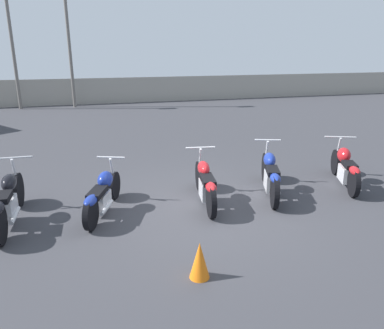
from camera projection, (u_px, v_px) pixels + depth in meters
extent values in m
plane|color=#38383D|center=(203.00, 207.00, 7.42)|extent=(60.00, 60.00, 0.00)
cube|color=#9E998E|center=(124.00, 90.00, 21.02)|extent=(40.00, 0.04, 1.41)
cylinder|color=slate|center=(68.00, 31.00, 18.63)|extent=(0.16, 0.16, 7.55)
cylinder|color=slate|center=(12.00, 45.00, 18.24)|extent=(0.16, 0.16, 6.26)
cylinder|color=black|center=(18.00, 190.00, 7.41)|extent=(0.12, 0.68, 0.68)
cube|color=silver|center=(9.00, 209.00, 6.61)|extent=(0.22, 0.57, 0.37)
ellipsoid|color=black|center=(9.00, 183.00, 6.74)|extent=(0.26, 0.54, 0.29)
cube|color=black|center=(3.00, 197.00, 6.26)|extent=(0.25, 0.47, 0.10)
cylinder|color=silver|center=(12.00, 158.00, 7.11)|extent=(0.73, 0.06, 0.04)
cylinder|color=silver|center=(15.00, 174.00, 7.26)|extent=(0.06, 0.26, 0.67)
cylinder|color=silver|center=(15.00, 215.00, 6.51)|extent=(0.09, 0.64, 0.07)
cylinder|color=black|center=(114.00, 185.00, 7.78)|extent=(0.30, 0.57, 0.58)
cylinder|color=black|center=(91.00, 214.00, 6.44)|extent=(0.30, 0.57, 0.58)
cube|color=silver|center=(103.00, 201.00, 7.05)|extent=(0.37, 0.54, 0.32)
ellipsoid|color=navy|center=(105.00, 180.00, 7.18)|extent=(0.42, 0.53, 0.31)
cube|color=black|center=(97.00, 193.00, 6.75)|extent=(0.43, 0.62, 0.10)
ellipsoid|color=navy|center=(91.00, 201.00, 6.42)|extent=(0.34, 0.48, 0.16)
cylinder|color=silver|center=(111.00, 157.00, 7.49)|extent=(0.54, 0.23, 0.04)
cylinder|color=silver|center=(113.00, 172.00, 7.64)|extent=(0.13, 0.25, 0.62)
cylinder|color=silver|center=(107.00, 207.00, 6.93)|extent=(0.28, 0.60, 0.07)
cylinder|color=black|center=(199.00, 176.00, 8.27)|extent=(0.19, 0.65, 0.64)
cylinder|color=black|center=(211.00, 201.00, 6.91)|extent=(0.19, 0.65, 0.64)
cube|color=silver|center=(205.00, 190.00, 7.53)|extent=(0.27, 0.54, 0.35)
ellipsoid|color=red|center=(204.00, 168.00, 7.65)|extent=(0.31, 0.56, 0.28)
cube|color=black|center=(208.00, 180.00, 7.20)|extent=(0.32, 0.63, 0.10)
ellipsoid|color=red|center=(211.00, 187.00, 6.88)|extent=(0.26, 0.46, 0.16)
cylinder|color=silver|center=(200.00, 148.00, 7.97)|extent=(0.63, 0.12, 0.04)
cylinder|color=silver|center=(200.00, 162.00, 8.12)|extent=(0.08, 0.26, 0.65)
cylinder|color=silver|center=(213.00, 195.00, 7.43)|extent=(0.15, 0.57, 0.07)
cylinder|color=black|center=(265.00, 167.00, 8.81)|extent=(0.32, 0.66, 0.66)
cylinder|color=black|center=(275.00, 192.00, 7.30)|extent=(0.32, 0.66, 0.66)
cube|color=silver|center=(270.00, 181.00, 7.99)|extent=(0.38, 0.61, 0.37)
ellipsoid|color=navy|center=(270.00, 160.00, 8.13)|extent=(0.42, 0.59, 0.30)
cube|color=black|center=(273.00, 171.00, 7.64)|extent=(0.41, 0.58, 0.10)
ellipsoid|color=navy|center=(275.00, 178.00, 7.27)|extent=(0.34, 0.48, 0.16)
cylinder|color=silver|center=(268.00, 140.00, 8.51)|extent=(0.56, 0.23, 0.04)
cylinder|color=silver|center=(266.00, 154.00, 8.66)|extent=(0.13, 0.26, 0.66)
cylinder|color=silver|center=(277.00, 187.00, 7.85)|extent=(0.31, 0.70, 0.07)
cylinder|color=black|center=(336.00, 162.00, 9.27)|extent=(0.33, 0.61, 0.62)
cylinder|color=black|center=(354.00, 183.00, 7.87)|extent=(0.33, 0.61, 0.62)
cube|color=silver|center=(345.00, 174.00, 8.51)|extent=(0.39, 0.57, 0.34)
ellipsoid|color=red|center=(344.00, 155.00, 8.63)|extent=(0.44, 0.53, 0.34)
cube|color=black|center=(350.00, 165.00, 8.18)|extent=(0.40, 0.52, 0.10)
ellipsoid|color=red|center=(355.00, 171.00, 7.84)|extent=(0.35, 0.48, 0.16)
cylinder|color=silver|center=(340.00, 137.00, 8.98)|extent=(0.69, 0.31, 0.04)
cylinder|color=silver|center=(338.00, 150.00, 9.13)|extent=(0.14, 0.25, 0.64)
cylinder|color=silver|center=(352.00, 179.00, 8.37)|extent=(0.29, 0.58, 0.07)
cone|color=orange|center=(200.00, 260.00, 5.09)|extent=(0.28, 0.28, 0.53)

